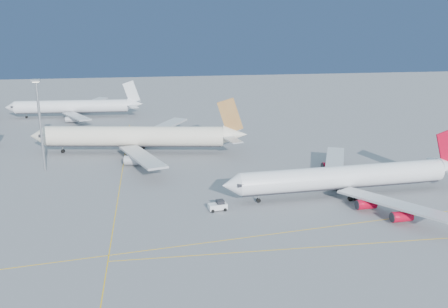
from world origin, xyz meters
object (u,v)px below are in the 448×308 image
airliner_virgin (348,177)px  airliner_third (75,107)px  light_mast (40,118)px  pushback_tug (218,206)px  airliner_etihad (139,137)px

airliner_virgin → airliner_third: size_ratio=1.10×
light_mast → pushback_tug: bearing=-38.9°
light_mast → airliner_third: bearing=91.1°
airliner_third → pushback_tug: bearing=-64.7°
airliner_etihad → airliner_third: airliner_etihad is taller
airliner_etihad → pushback_tug: bearing=-61.0°
airliner_virgin → airliner_etihad: (-51.44, 45.60, 0.79)m
airliner_virgin → airliner_third: bearing=122.7°
airliner_third → light_mast: (1.39, -74.69, 10.67)m
airliner_etihad → light_mast: 31.68m
airliner_virgin → light_mast: light_mast is taller
airliner_etihad → light_mast: (-26.52, -14.27, 9.86)m
airliner_third → pushback_tug: size_ratio=12.83×
pushback_tug → light_mast: 59.56m
airliner_virgin → airliner_etihad: 68.75m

